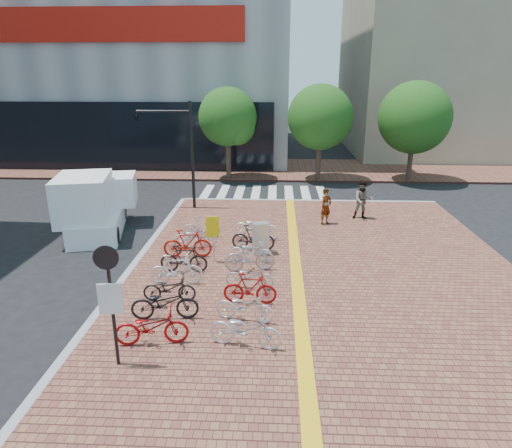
{
  "coord_description": "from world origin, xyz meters",
  "views": [
    {
      "loc": [
        1.25,
        -12.7,
        6.83
      ],
      "look_at": [
        0.47,
        4.1,
        1.3
      ],
      "focal_mm": 32.0,
      "sensor_mm": 36.0,
      "label": 1
    }
  ],
  "objects_px": {
    "bike_14": "(253,237)",
    "pedestrian_a": "(326,207)",
    "bike_7": "(202,227)",
    "bike_11": "(250,276)",
    "bike_3": "(176,270)",
    "notice_sign": "(110,292)",
    "bike_2": "(169,288)",
    "pedestrian_b": "(363,200)",
    "bike_8": "(245,329)",
    "bike_15": "(256,227)",
    "box_truck": "(97,205)",
    "bike_1": "(165,303)",
    "bike_4": "(184,259)",
    "utility_box": "(261,238)",
    "bike_13": "(251,251)",
    "bike_6": "(195,237)",
    "bike_5": "(187,243)",
    "bike_10": "(250,289)",
    "bike_12": "(250,257)",
    "yellow_sign": "(213,231)",
    "traffic_light_pole": "(167,135)",
    "bike_0": "(152,327)",
    "bike_9": "(244,306)"
  },
  "relations": [
    {
      "from": "bike_2",
      "to": "yellow_sign",
      "type": "distance_m",
      "value": 3.38
    },
    {
      "from": "bike_2",
      "to": "pedestrian_b",
      "type": "relative_size",
      "value": 0.87
    },
    {
      "from": "bike_14",
      "to": "pedestrian_a",
      "type": "height_order",
      "value": "pedestrian_a"
    },
    {
      "from": "utility_box",
      "to": "box_truck",
      "type": "height_order",
      "value": "box_truck"
    },
    {
      "from": "bike_15",
      "to": "box_truck",
      "type": "bearing_deg",
      "value": 94.78
    },
    {
      "from": "bike_6",
      "to": "bike_7",
      "type": "height_order",
      "value": "bike_7"
    },
    {
      "from": "yellow_sign",
      "to": "traffic_light_pole",
      "type": "bearing_deg",
      "value": 114.21
    },
    {
      "from": "bike_2",
      "to": "bike_11",
      "type": "bearing_deg",
      "value": -69.89
    },
    {
      "from": "bike_7",
      "to": "bike_12",
      "type": "distance_m",
      "value": 4.12
    },
    {
      "from": "utility_box",
      "to": "traffic_light_pole",
      "type": "xyz_separation_m",
      "value": [
        -4.98,
        6.36,
        3.12
      ]
    },
    {
      "from": "bike_14",
      "to": "box_truck",
      "type": "distance_m",
      "value": 7.45
    },
    {
      "from": "bike_1",
      "to": "bike_2",
      "type": "bearing_deg",
      "value": 0.09
    },
    {
      "from": "bike_3",
      "to": "bike_4",
      "type": "distance_m",
      "value": 1.01
    },
    {
      "from": "bike_12",
      "to": "bike_15",
      "type": "bearing_deg",
      "value": -10.91
    },
    {
      "from": "bike_1",
      "to": "utility_box",
      "type": "bearing_deg",
      "value": -32.67
    },
    {
      "from": "bike_0",
      "to": "bike_5",
      "type": "xyz_separation_m",
      "value": [
        -0.2,
        5.93,
        0.06
      ]
    },
    {
      "from": "bike_14",
      "to": "bike_8",
      "type": "bearing_deg",
      "value": -173.21
    },
    {
      "from": "bike_11",
      "to": "yellow_sign",
      "type": "xyz_separation_m",
      "value": [
        -1.47,
        2.15,
        0.81
      ]
    },
    {
      "from": "bike_14",
      "to": "notice_sign",
      "type": "height_order",
      "value": "notice_sign"
    },
    {
      "from": "bike_2",
      "to": "bike_6",
      "type": "height_order",
      "value": "bike_6"
    },
    {
      "from": "bike_13",
      "to": "pedestrian_a",
      "type": "relative_size",
      "value": 0.96
    },
    {
      "from": "bike_7",
      "to": "bike_11",
      "type": "relative_size",
      "value": 1.0
    },
    {
      "from": "bike_2",
      "to": "bike_13",
      "type": "distance_m",
      "value": 3.99
    },
    {
      "from": "bike_3",
      "to": "bike_14",
      "type": "bearing_deg",
      "value": -41.67
    },
    {
      "from": "bike_6",
      "to": "bike_14",
      "type": "relative_size",
      "value": 1.02
    },
    {
      "from": "bike_8",
      "to": "bike_12",
      "type": "relative_size",
      "value": 1.06
    },
    {
      "from": "bike_14",
      "to": "traffic_light_pole",
      "type": "distance_m",
      "value": 8.22
    },
    {
      "from": "bike_5",
      "to": "bike_15",
      "type": "distance_m",
      "value": 3.34
    },
    {
      "from": "bike_3",
      "to": "bike_2",
      "type": "bearing_deg",
      "value": 176.11
    },
    {
      "from": "bike_2",
      "to": "bike_10",
      "type": "distance_m",
      "value": 2.49
    },
    {
      "from": "bike_14",
      "to": "bike_11",
      "type": "bearing_deg",
      "value": -173.41
    },
    {
      "from": "bike_6",
      "to": "pedestrian_a",
      "type": "xyz_separation_m",
      "value": [
        5.55,
        3.3,
        0.38
      ]
    },
    {
      "from": "bike_5",
      "to": "bike_10",
      "type": "relative_size",
      "value": 1.13
    },
    {
      "from": "bike_3",
      "to": "notice_sign",
      "type": "bearing_deg",
      "value": 168.04
    },
    {
      "from": "bike_3",
      "to": "pedestrian_a",
      "type": "bearing_deg",
      "value": -45.4
    },
    {
      "from": "bike_12",
      "to": "box_truck",
      "type": "relative_size",
      "value": 0.35
    },
    {
      "from": "bike_11",
      "to": "bike_14",
      "type": "xyz_separation_m",
      "value": [
        -0.07,
        3.46,
        0.09
      ]
    },
    {
      "from": "bike_2",
      "to": "box_truck",
      "type": "distance_m",
      "value": 8.18
    },
    {
      "from": "utility_box",
      "to": "bike_1",
      "type": "bearing_deg",
      "value": -116.3
    },
    {
      "from": "bike_3",
      "to": "yellow_sign",
      "type": "bearing_deg",
      "value": -32.07
    },
    {
      "from": "bike_4",
      "to": "bike_10",
      "type": "relative_size",
      "value": 1.03
    },
    {
      "from": "bike_4",
      "to": "utility_box",
      "type": "height_order",
      "value": "utility_box"
    },
    {
      "from": "bike_2",
      "to": "bike_5",
      "type": "relative_size",
      "value": 0.88
    },
    {
      "from": "bike_14",
      "to": "bike_4",
      "type": "bearing_deg",
      "value": 140.05
    },
    {
      "from": "bike_1",
      "to": "notice_sign",
      "type": "bearing_deg",
      "value": 157.51
    },
    {
      "from": "bike_8",
      "to": "bike_15",
      "type": "height_order",
      "value": "bike_15"
    },
    {
      "from": "box_truck",
      "to": "bike_4",
      "type": "bearing_deg",
      "value": -43.14
    },
    {
      "from": "bike_8",
      "to": "notice_sign",
      "type": "relative_size",
      "value": 0.62
    },
    {
      "from": "bike_0",
      "to": "bike_6",
      "type": "distance_m",
      "value": 6.99
    },
    {
      "from": "bike_12",
      "to": "bike_9",
      "type": "bearing_deg",
      "value": 171.18
    }
  ]
}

